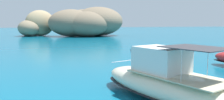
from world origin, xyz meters
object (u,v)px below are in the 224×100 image
(islet_small, at_px, (36,25))
(channel_buoy, at_px, (191,65))
(islet_large, at_px, (88,23))
(motorboat_cream, at_px, (166,83))

(islet_small, distance_m, channel_buoy, 63.81)
(islet_large, bearing_deg, motorboat_cream, -95.14)
(islet_small, distance_m, motorboat_cream, 70.20)
(islet_large, bearing_deg, channel_buoy, -88.92)
(islet_large, distance_m, islet_small, 17.15)
(islet_small, height_order, motorboat_cream, islet_small)
(motorboat_cream, relative_size, channel_buoy, 7.41)
(islet_small, xyz_separation_m, motorboat_cream, (10.72, -69.33, -2.49))
(islet_large, relative_size, islet_small, 1.92)
(islet_large, relative_size, channel_buoy, 17.42)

